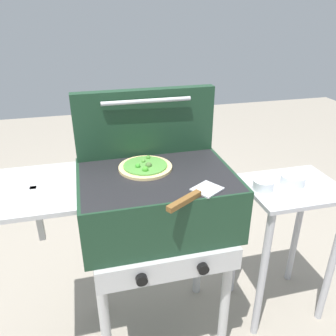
{
  "coord_description": "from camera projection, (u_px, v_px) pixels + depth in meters",
  "views": [
    {
      "loc": [
        -0.26,
        -1.23,
        1.53
      ],
      "look_at": [
        0.05,
        0.0,
        0.92
      ],
      "focal_mm": 36.55,
      "sensor_mm": 36.0,
      "label": 1
    }
  ],
  "objects": [
    {
      "name": "ground_plane",
      "position": [
        159.0,
        326.0,
        1.8
      ],
      "size": [
        8.0,
        8.0,
        0.0
      ],
      "primitive_type": "plane",
      "color": "gray"
    },
    {
      "name": "grill",
      "position": [
        154.0,
        204.0,
        1.46
      ],
      "size": [
        0.96,
        0.53,
        0.9
      ],
      "color": "#193823",
      "rests_on": "ground_plane"
    },
    {
      "name": "grill_lid_open",
      "position": [
        145.0,
        122.0,
        1.52
      ],
      "size": [
        0.63,
        0.08,
        0.3
      ],
      "color": "#193823",
      "rests_on": "grill"
    },
    {
      "name": "pizza_veggie",
      "position": [
        145.0,
        167.0,
        1.44
      ],
      "size": [
        0.23,
        0.23,
        0.04
      ],
      "color": "#E0C17F",
      "rests_on": "grill"
    },
    {
      "name": "spatula",
      "position": [
        194.0,
        196.0,
        1.23
      ],
      "size": [
        0.25,
        0.19,
        0.02
      ],
      "color": "#B7BABF",
      "rests_on": "grill"
    },
    {
      "name": "prep_table",
      "position": [
        286.0,
        224.0,
        1.71
      ],
      "size": [
        0.44,
        0.36,
        0.76
      ],
      "color": "#B2B2B7",
      "rests_on": "ground_plane"
    },
    {
      "name": "topping_bowl_near",
      "position": [
        263.0,
        185.0,
        1.57
      ],
      "size": [
        0.09,
        0.09,
        0.04
      ],
      "color": "silver",
      "rests_on": "prep_table"
    },
    {
      "name": "topping_bowl_far",
      "position": [
        293.0,
        180.0,
        1.62
      ],
      "size": [
        0.11,
        0.11,
        0.04
      ],
      "color": "silver",
      "rests_on": "prep_table"
    }
  ]
}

